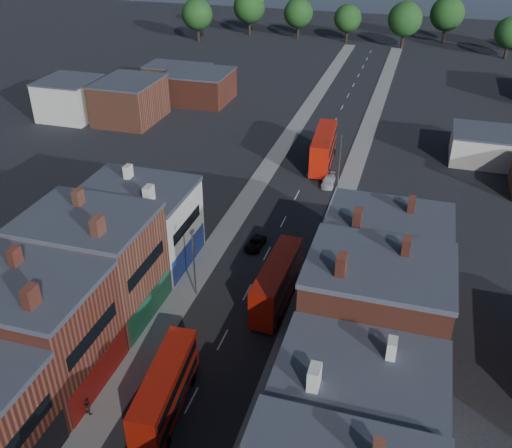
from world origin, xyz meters
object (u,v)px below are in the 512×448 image
Objects in this scene: bus_0 at (165,390)px; car_3 at (328,181)px; bus_2 at (323,148)px; ped_1 at (87,406)px; bus_1 at (277,281)px; car_2 at (255,243)px.

bus_0 is 46.51m from car_3.
car_3 is at bearing -76.47° from bus_2.
bus_2 is 7.56m from car_3.
car_3 is 2.88× the size of ped_1.
car_2 is at bearing 120.73° from bus_1.
bus_2 is at bearing 94.99° from bus_1.
bus_0 reaches higher than ped_1.
bus_2 is at bearing 104.77° from car_3.
car_2 is (-3.29, -26.43, -2.38)m from bus_2.
car_3 is at bearing 78.27° from bus_0.
bus_2 is (-2.00, 36.01, 0.30)m from bus_1.
car_3 is at bearing 78.27° from car_2.
bus_2 is 56.03m from ped_1.
car_3 is (2.19, -6.86, -2.29)m from bus_2.
bus_2 reaches higher than ped_1.
bus_1 is 2.59× the size of car_3.
car_2 is (-5.29, 9.58, -2.08)m from bus_1.
bus_0 is 0.95× the size of bus_1.
bus_0 is 0.85× the size of bus_2.
bus_2 is 26.74m from car_2.
bus_0 is 53.13m from bus_2.
car_2 is at bearing -90.93° from ped_1.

